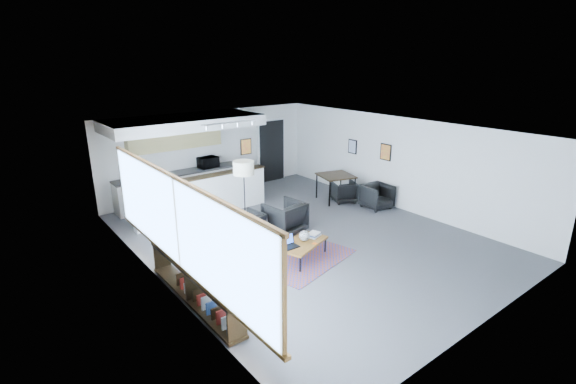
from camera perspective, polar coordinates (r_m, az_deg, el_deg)
room at (r=9.72m, az=1.92°, el=0.92°), size 7.02×9.02×2.62m
window at (r=7.23m, az=-14.86°, el=-4.52°), size 0.10×5.95×1.66m
console at (r=7.65m, az=-12.58°, el=-12.44°), size 0.35×3.00×0.80m
kitchenette at (r=12.16m, az=-13.86°, el=4.25°), size 4.20×1.96×2.60m
doorway at (r=14.53m, az=-2.33°, el=5.72°), size 1.10×0.12×2.15m
track_light at (r=10.89m, az=-7.99°, el=9.23°), size 1.60×0.07×0.15m
wall_art_lower at (r=12.35m, az=13.21°, el=5.33°), size 0.03×0.38×0.48m
wall_art_upper at (r=13.19m, az=8.81°, el=6.16°), size 0.03×0.34×0.44m
kilim_rug at (r=9.12m, az=1.97°, el=-9.05°), size 2.42×1.92×0.01m
coffee_table at (r=8.97m, az=1.99°, el=-7.07°), size 1.31×0.98×0.38m
laptop at (r=8.75m, az=0.09°, el=-6.99°), size 0.34×0.28×0.24m
ceramic_pot at (r=8.99m, az=2.26°, el=-6.01°), size 0.23×0.23×0.23m
book_stack at (r=9.23m, az=3.51°, el=-5.83°), size 0.37×0.33×0.10m
coaster at (r=8.91m, az=3.66°, el=-7.04°), size 0.12×0.12×0.01m
armchair_left at (r=9.90m, az=-5.75°, el=-4.55°), size 0.80×0.76×0.75m
armchair_right at (r=10.25m, az=-0.46°, el=-3.28°), size 0.94×0.89×0.87m
floor_lamp at (r=10.12m, az=-6.08°, el=2.95°), size 0.60×0.60×1.78m
dining_table at (r=12.56m, az=6.55°, el=2.03°), size 1.16×1.16×0.80m
dining_chair_near at (r=12.21m, az=12.06°, el=-0.69°), size 0.68×0.64×0.65m
dining_chair_far at (r=12.60m, az=7.63°, el=-0.03°), size 0.73×0.71×0.58m
microwave at (r=12.99m, az=-10.89°, el=4.17°), size 0.61×0.38×0.39m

